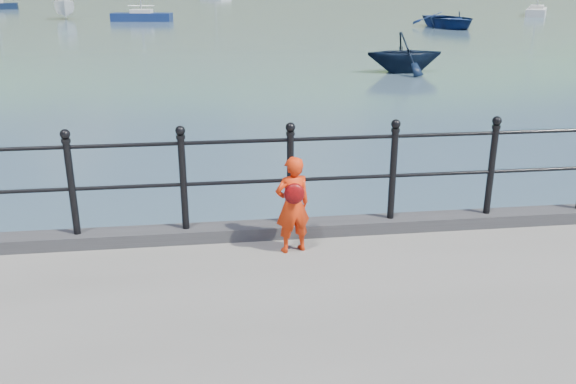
{
  "coord_description": "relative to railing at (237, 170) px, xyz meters",
  "views": [
    {
      "loc": [
        -0.27,
        -6.65,
        3.88
      ],
      "look_at": [
        0.57,
        -0.2,
        1.55
      ],
      "focal_mm": 38.0,
      "sensor_mm": 36.0,
      "label": 1
    }
  ],
  "objects": [
    {
      "name": "sailboat_port",
      "position": [
        -5.77,
        49.47,
        -1.48
      ],
      "size": [
        5.32,
        2.45,
        7.56
      ],
      "rotation": [
        0.0,
        0.0,
        -0.16
      ],
      "color": "#122250",
      "rests_on": "ground"
    },
    {
      "name": "launch_navy",
      "position": [
        7.82,
        18.27,
        -1.0
      ],
      "size": [
        3.16,
        2.73,
        1.65
      ],
      "primitive_type": "imported",
      "rotation": [
        0.0,
        0.0,
        1.58
      ],
      "color": "black",
      "rests_on": "ground"
    },
    {
      "name": "ground",
      "position": [
        -0.0,
        0.15,
        -1.82
      ],
      "size": [
        600.0,
        600.0,
        0.0
      ],
      "primitive_type": "plane",
      "color": "#2D4251",
      "rests_on": "ground"
    },
    {
      "name": "kerb",
      "position": [
        -0.0,
        -0.0,
        -0.75
      ],
      "size": [
        60.0,
        0.3,
        0.15
      ],
      "primitive_type": "cube",
      "color": "#28282B",
      "rests_on": "quay"
    },
    {
      "name": "sailboat_far",
      "position": [
        32.07,
        52.25,
        -1.48
      ],
      "size": [
        4.74,
        6.38,
        9.11
      ],
      "rotation": [
        0.0,
        0.0,
        1.04
      ],
      "color": "beige",
      "rests_on": "ground"
    },
    {
      "name": "child",
      "position": [
        0.57,
        -0.44,
        -0.27
      ],
      "size": [
        0.45,
        0.36,
        1.08
      ],
      "rotation": [
        0.0,
        0.0,
        3.4
      ],
      "color": "red",
      "rests_on": "quay"
    },
    {
      "name": "launch_blue",
      "position": [
        18.12,
        39.52,
        -1.21
      ],
      "size": [
        4.99,
        6.45,
        1.23
      ],
      "primitive_type": "imported",
      "rotation": [
        0.0,
        0.0,
        0.13
      ],
      "color": "navy",
      "rests_on": "ground"
    },
    {
      "name": "far_shore",
      "position": [
        38.34,
        239.56,
        -24.39
      ],
      "size": [
        830.0,
        200.0,
        156.0
      ],
      "color": "#333A21",
      "rests_on": "ground"
    },
    {
      "name": "railing",
      "position": [
        0.0,
        0.0,
        0.0
      ],
      "size": [
        18.11,
        0.11,
        1.2
      ],
      "color": "black",
      "rests_on": "kerb"
    },
    {
      "name": "launch_white",
      "position": [
        -12.86,
        52.97,
        -0.92
      ],
      "size": [
        2.69,
        4.97,
        1.82
      ],
      "primitive_type": "imported",
      "rotation": [
        0.0,
        0.0,
        0.21
      ],
      "color": "white",
      "rests_on": "ground"
    }
  ]
}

